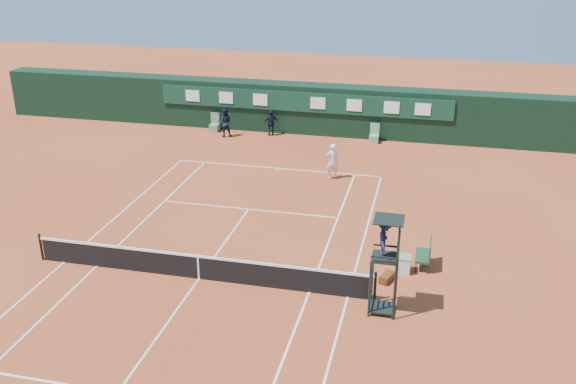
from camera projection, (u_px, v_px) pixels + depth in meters
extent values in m
plane|color=#AB4C28|center=(199.00, 279.00, 23.45)|extent=(90.00, 90.00, 0.00)
cube|color=silver|center=(278.00, 168.00, 34.14)|extent=(11.05, 0.08, 0.01)
cube|color=white|center=(348.00, 297.00, 22.29)|extent=(0.08, 23.85, 0.01)
cube|color=silver|center=(64.00, 262.00, 24.60)|extent=(0.08, 23.85, 0.01)
cube|color=white|center=(309.00, 292.00, 22.58)|extent=(0.08, 23.85, 0.01)
cube|color=silver|center=(97.00, 266.00, 24.32)|extent=(0.08, 23.85, 0.01)
cube|color=silver|center=(249.00, 209.00, 29.20)|extent=(8.31, 0.08, 0.01)
cube|color=silver|center=(199.00, 279.00, 23.45)|extent=(0.08, 12.88, 0.01)
cube|color=silver|center=(277.00, 169.00, 34.00)|extent=(0.08, 0.30, 0.01)
cube|color=black|center=(198.00, 268.00, 23.28)|extent=(12.60, 0.04, 0.90)
cube|color=white|center=(198.00, 256.00, 23.09)|extent=(12.80, 0.06, 0.08)
cube|color=white|center=(198.00, 268.00, 23.27)|extent=(0.06, 0.05, 0.92)
cylinder|color=black|center=(375.00, 286.00, 21.89)|extent=(0.10, 0.10, 1.10)
cylinder|color=black|center=(41.00, 247.00, 24.59)|extent=(0.10, 0.10, 1.10)
cube|color=black|center=(305.00, 108.00, 39.74)|extent=(40.00, 1.50, 3.00)
cube|color=#0F3926|center=(302.00, 102.00, 38.78)|extent=(18.00, 0.10, 1.20)
cube|color=white|center=(193.00, 96.00, 40.19)|extent=(0.90, 0.04, 0.70)
cube|color=white|center=(226.00, 98.00, 39.73)|extent=(0.90, 0.04, 0.70)
cube|color=white|center=(260.00, 100.00, 39.26)|extent=(0.90, 0.04, 0.70)
cube|color=white|center=(318.00, 103.00, 38.50)|extent=(0.90, 0.04, 0.70)
cube|color=white|center=(354.00, 105.00, 38.04)|extent=(0.90, 0.04, 0.70)
cube|color=white|center=(392.00, 108.00, 37.58)|extent=(0.90, 0.04, 0.70)
cube|color=white|center=(423.00, 109.00, 37.20)|extent=(0.90, 0.04, 0.70)
cube|color=#5B8B69|center=(214.00, 128.00, 40.21)|extent=(0.55, 0.50, 0.46)
cube|color=#578462|center=(215.00, 118.00, 40.19)|extent=(0.55, 0.06, 0.70)
cube|color=#649970|center=(374.00, 139.00, 38.10)|extent=(0.55, 0.50, 0.46)
cube|color=#64996E|center=(375.00, 129.00, 38.08)|extent=(0.55, 0.06, 0.70)
cylinder|color=black|center=(370.00, 290.00, 20.81)|extent=(0.07, 0.07, 2.00)
cylinder|color=black|center=(372.00, 278.00, 21.53)|extent=(0.07, 0.07, 2.00)
cylinder|color=black|center=(394.00, 293.00, 20.64)|extent=(0.07, 0.07, 2.00)
cylinder|color=black|center=(396.00, 281.00, 21.36)|extent=(0.07, 0.07, 2.00)
cube|color=black|center=(385.00, 257.00, 20.69)|extent=(0.85, 0.85, 0.08)
cube|color=black|center=(398.00, 247.00, 20.45)|extent=(0.06, 0.85, 0.80)
cube|color=black|center=(384.00, 258.00, 20.23)|extent=(0.85, 0.05, 0.06)
cube|color=black|center=(386.00, 246.00, 20.99)|extent=(0.85, 0.05, 0.06)
cylinder|color=black|center=(398.00, 240.00, 19.91)|extent=(0.04, 0.04, 1.00)
cylinder|color=black|center=(400.00, 229.00, 20.63)|extent=(0.04, 0.04, 1.00)
cube|color=black|center=(389.00, 219.00, 20.16)|extent=(0.95, 0.95, 0.04)
cube|color=black|center=(382.00, 307.00, 21.41)|extent=(0.80, 0.80, 0.05)
cube|color=black|center=(370.00, 300.00, 21.40)|extent=(0.04, 0.80, 0.04)
cube|color=black|center=(371.00, 289.00, 21.25)|extent=(0.04, 0.80, 0.04)
cube|color=black|center=(371.00, 279.00, 21.09)|extent=(0.04, 0.80, 0.04)
cube|color=black|center=(372.00, 268.00, 20.94)|extent=(0.04, 0.80, 0.04)
imported|color=#1A1A35|center=(385.00, 239.00, 20.44)|extent=(0.47, 0.82, 1.28)
cube|color=#173A25|center=(423.00, 256.00, 24.14)|extent=(0.55, 1.20, 0.08)
cube|color=#193F28|center=(430.00, 248.00, 23.95)|extent=(0.06, 1.20, 0.60)
cylinder|color=black|center=(416.00, 268.00, 23.78)|extent=(0.04, 0.04, 0.41)
cylinder|color=black|center=(428.00, 269.00, 23.69)|extent=(0.04, 0.04, 0.41)
cylinder|color=black|center=(417.00, 254.00, 24.77)|extent=(0.04, 0.04, 0.41)
cylinder|color=black|center=(429.00, 255.00, 24.68)|extent=(0.04, 0.04, 0.41)
cube|color=black|center=(387.00, 277.00, 23.26)|extent=(0.57, 0.82, 0.28)
cube|color=silver|center=(403.00, 265.00, 23.82)|extent=(0.55, 0.55, 0.60)
cube|color=#60936C|center=(403.00, 257.00, 23.70)|extent=(0.57, 0.57, 0.05)
sphere|color=#D7EE37|center=(262.00, 179.00, 32.59)|extent=(0.07, 0.07, 0.07)
imported|color=white|center=(332.00, 161.00, 32.47)|extent=(0.80, 0.69, 1.85)
imported|color=black|center=(225.00, 122.00, 39.03)|extent=(1.01, 0.88, 1.78)
imported|color=black|center=(271.00, 123.00, 39.25)|extent=(0.99, 0.79, 1.58)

